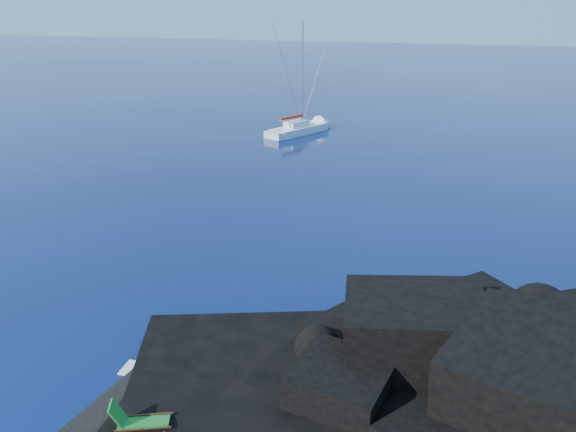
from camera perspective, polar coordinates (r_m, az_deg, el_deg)
name	(u,v)px	position (r m, az deg, el deg)	size (l,w,h in m)	color
ground	(82,416)	(20.84, -20.15, -18.50)	(400.00, 400.00, 0.00)	#030635
surf_foam	(276,360)	(22.15, -1.20, -14.44)	(10.00, 8.00, 0.06)	white
sailboat	(299,133)	(60.05, 1.14, 8.39)	(2.27, 10.81, 11.33)	white
deck_chair	(144,416)	(18.74, -14.46, -19.06)	(1.75, 0.77, 1.20)	#1A7825
towel	(189,388)	(20.47, -10.00, -16.83)	(2.17, 1.03, 0.06)	white
sunbather	(189,385)	(20.39, -10.02, -16.52)	(1.64, 0.40, 0.22)	tan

